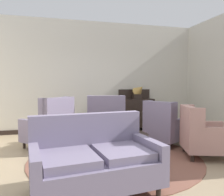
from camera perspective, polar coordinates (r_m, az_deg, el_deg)
The scene contains 14 objects.
ground at distance 4.01m, azimuth 2.00°, elevation -16.27°, with size 8.95×8.95×0.00m, color #9E896B.
wall_back at distance 6.59m, azimuth -5.15°, elevation 5.52°, with size 6.55×0.08×3.19m, color beige.
baseboard_back at distance 6.65m, azimuth -5.00°, elevation -7.77°, with size 6.39×0.03×0.12m, color black.
area_rug at distance 4.28m, azimuth 0.82°, elevation -14.89°, with size 3.14×3.14×0.01m, color brown.
coffee_table at distance 4.12m, azimuth 2.95°, elevation -10.27°, with size 0.92×0.92×0.45m.
porcelain_vase at distance 4.09m, azimuth 3.24°, elevation -6.82°, with size 0.15×0.15×0.40m.
settee at distance 2.90m, azimuth -4.50°, elevation -15.67°, with size 1.64×1.07×0.96m.
armchair_beside_settee at distance 4.52m, azimuth 22.20°, elevation -8.78°, with size 1.02×0.97×0.95m.
armchair_foreground_right at distance 5.15m, azimuth 13.52°, elevation -7.07°, with size 1.13×1.06×0.99m.
armchair_back_corner at distance 5.27m, azimuth -1.68°, elevation -6.32°, with size 0.96×0.91×1.11m.
armchair_near_sideboard at distance 4.92m, azimuth -15.56°, elevation -7.26°, with size 1.17×1.18×1.09m.
side_table at distance 5.49m, azimuth 10.06°, elevation -6.37°, with size 0.49×0.49×0.70m.
sideboard at distance 6.68m, azimuth 6.25°, elevation -3.64°, with size 0.99×0.43×1.21m.
gramophone at distance 6.57m, azimuth 6.94°, elevation 1.78°, with size 0.45×0.50×0.49m.
Camera 1 is at (-1.08, -3.62, 1.35)m, focal length 35.68 mm.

